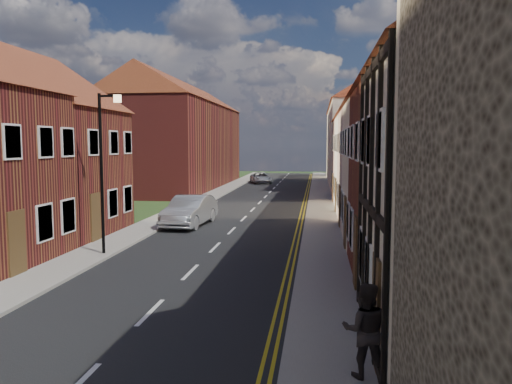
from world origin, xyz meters
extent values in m
cube|color=black|center=(0.00, 30.00, 0.01)|extent=(7.00, 90.00, 0.02)
cube|color=#A39D94|center=(-4.40, 30.00, 0.06)|extent=(1.80, 90.00, 0.12)
cube|color=#A39D94|center=(4.40, 30.00, 0.06)|extent=(1.80, 90.00, 0.12)
cube|color=maroon|center=(9.30, 18.10, 3.00)|extent=(8.00, 5.80, 6.00)
cube|color=beige|center=(9.30, 23.50, 3.00)|extent=(8.00, 5.00, 6.00)
cube|color=maroon|center=(9.30, 21.60, 8.20)|extent=(0.60, 0.60, 1.60)
cube|color=beige|center=(9.30, 28.90, 3.00)|extent=(8.00, 5.80, 6.00)
cube|color=maroon|center=(9.30, 26.60, 8.20)|extent=(0.60, 0.60, 1.60)
cube|color=silver|center=(9.30, 34.30, 3.00)|extent=(8.00, 5.00, 6.00)
cube|color=maroon|center=(9.30, 32.40, 8.20)|extent=(0.60, 0.60, 1.60)
cube|color=beige|center=(9.30, 39.70, 3.00)|extent=(8.00, 5.80, 6.00)
cube|color=maroon|center=(9.30, 37.40, 8.20)|extent=(0.60, 0.60, 1.60)
cube|color=maroon|center=(-9.30, 23.85, 2.90)|extent=(8.00, 6.10, 5.80)
cube|color=beige|center=(9.30, 55.00, 4.00)|extent=(8.00, 24.00, 8.00)
cube|color=maroon|center=(-9.30, 50.00, 4.00)|extent=(8.00, 24.00, 8.00)
cylinder|color=black|center=(-3.90, 20.00, 3.12)|extent=(0.12, 0.12, 6.00)
cube|color=black|center=(-3.55, 20.00, 6.02)|extent=(0.70, 0.08, 0.08)
cube|color=#FFD899|center=(-3.20, 20.00, 5.92)|extent=(0.25, 0.15, 0.28)
imported|color=gray|center=(-2.42, 27.30, 0.79)|extent=(2.07, 4.92, 1.58)
imported|color=#97989E|center=(-1.96, 55.77, 0.59)|extent=(2.99, 4.58, 1.17)
imported|color=black|center=(5.03, 10.88, 0.97)|extent=(0.85, 0.68, 1.70)
camera|label=1|loc=(4.16, 2.17, 4.25)|focal=35.00mm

